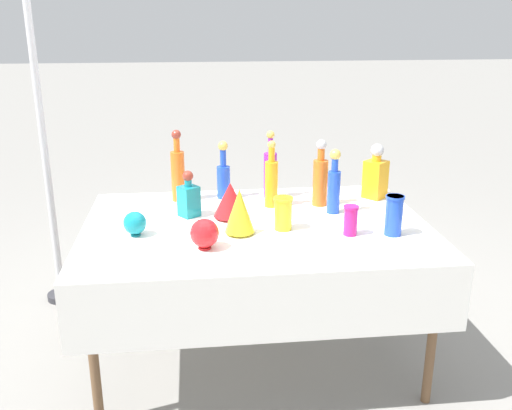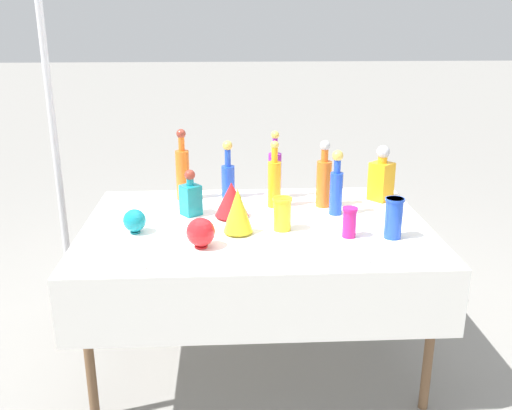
% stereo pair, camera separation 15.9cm
% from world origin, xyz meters
% --- Properties ---
extents(ground_plane, '(40.00, 40.00, 0.00)m').
position_xyz_m(ground_plane, '(0.00, 0.00, 0.00)').
color(ground_plane, gray).
extents(display_table, '(1.73, 1.19, 0.76)m').
position_xyz_m(display_table, '(0.00, -0.04, 0.71)').
color(display_table, white).
rests_on(display_table, ground).
extents(tall_bottle_0, '(0.07, 0.07, 0.37)m').
position_xyz_m(tall_bottle_0, '(0.11, 0.27, 0.91)').
color(tall_bottle_0, orange).
rests_on(tall_bottle_0, display_table).
extents(tall_bottle_1, '(0.08, 0.08, 0.41)m').
position_xyz_m(tall_bottle_1, '(-0.39, 0.43, 0.93)').
color(tall_bottle_1, orange).
rests_on(tall_bottle_1, display_table).
extents(tall_bottle_2, '(0.08, 0.08, 0.33)m').
position_xyz_m(tall_bottle_2, '(-0.14, 0.45, 0.89)').
color(tall_bottle_2, blue).
rests_on(tall_bottle_2, display_table).
extents(tall_bottle_3, '(0.07, 0.07, 0.35)m').
position_xyz_m(tall_bottle_3, '(0.43, 0.12, 0.91)').
color(tall_bottle_3, blue).
rests_on(tall_bottle_3, display_table).
extents(tall_bottle_4, '(0.07, 0.07, 0.39)m').
position_xyz_m(tall_bottle_4, '(0.13, 0.42, 0.91)').
color(tall_bottle_4, purple).
rests_on(tall_bottle_4, display_table).
extents(tall_bottle_5, '(0.08, 0.08, 0.37)m').
position_xyz_m(tall_bottle_5, '(0.38, 0.26, 0.91)').
color(tall_bottle_5, orange).
rests_on(tall_bottle_5, display_table).
extents(square_decanter_0, '(0.13, 0.13, 0.25)m').
position_xyz_m(square_decanter_0, '(-0.33, 0.16, 0.86)').
color(square_decanter_0, teal).
rests_on(square_decanter_0, display_table).
extents(square_decanter_1, '(0.15, 0.15, 0.32)m').
position_xyz_m(square_decanter_1, '(0.73, 0.35, 0.90)').
color(square_decanter_1, orange).
rests_on(square_decanter_1, display_table).
extents(slender_vase_0, '(0.10, 0.10, 0.16)m').
position_xyz_m(slender_vase_0, '(0.12, -0.09, 0.85)').
color(slender_vase_0, yellow).
rests_on(slender_vase_0, display_table).
extents(slender_vase_1, '(0.09, 0.09, 0.20)m').
position_xyz_m(slender_vase_1, '(0.64, -0.22, 0.86)').
color(slender_vase_1, blue).
rests_on(slender_vase_1, display_table).
extents(slender_vase_2, '(0.07, 0.07, 0.15)m').
position_xyz_m(slender_vase_2, '(0.43, -0.20, 0.84)').
color(slender_vase_2, '#C61972').
rests_on(slender_vase_2, display_table).
extents(fluted_vase_0, '(0.18, 0.18, 0.19)m').
position_xyz_m(fluted_vase_0, '(-0.12, 0.11, 0.86)').
color(fluted_vase_0, red).
rests_on(fluted_vase_0, display_table).
extents(fluted_vase_1, '(0.15, 0.15, 0.23)m').
position_xyz_m(fluted_vase_1, '(-0.09, -0.13, 0.88)').
color(fluted_vase_1, yellow).
rests_on(fluted_vase_1, display_table).
extents(round_bowl_0, '(0.11, 0.11, 0.12)m').
position_xyz_m(round_bowl_0, '(-0.59, -0.09, 0.82)').
color(round_bowl_0, teal).
rests_on(round_bowl_0, display_table).
extents(round_bowl_1, '(0.13, 0.13, 0.14)m').
position_xyz_m(round_bowl_1, '(-0.27, -0.29, 0.83)').
color(round_bowl_1, red).
rests_on(round_bowl_1, display_table).
extents(price_tag_left, '(0.06, 0.02, 0.03)m').
position_xyz_m(price_tag_left, '(0.07, -0.53, 0.78)').
color(price_tag_left, white).
rests_on(price_tag_left, display_table).
extents(price_tag_center, '(0.05, 0.02, 0.04)m').
position_xyz_m(price_tag_center, '(0.43, -0.50, 0.78)').
color(price_tag_center, white).
rests_on(price_tag_center, display_table).
extents(price_tag_right, '(0.05, 0.02, 0.04)m').
position_xyz_m(price_tag_right, '(-0.51, -0.51, 0.78)').
color(price_tag_right, white).
rests_on(price_tag_right, display_table).
extents(cardboard_box_behind_left, '(0.43, 0.47, 0.37)m').
position_xyz_m(cardboard_box_behind_left, '(-0.26, 1.17, 0.15)').
color(cardboard_box_behind_left, tan).
rests_on(cardboard_box_behind_left, ground).
extents(canopy_pole, '(0.18, 0.18, 2.49)m').
position_xyz_m(canopy_pole, '(-1.19, 0.77, 0.98)').
color(canopy_pole, silver).
rests_on(canopy_pole, ground).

